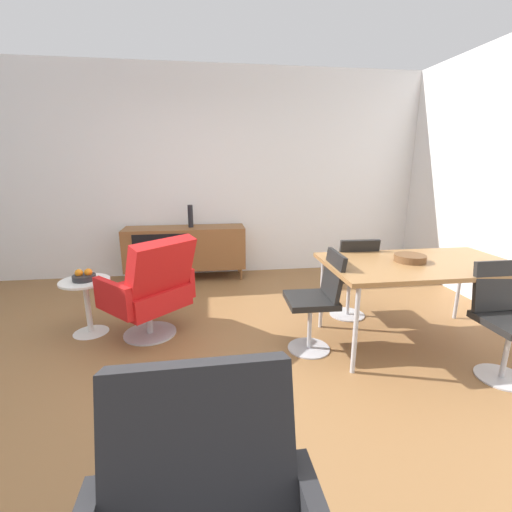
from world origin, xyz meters
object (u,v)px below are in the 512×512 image
at_px(side_table_round, 87,301).
at_px(fruit_bowl, 84,276).
at_px(dining_chair_back_left, 352,274).
at_px(sideboard, 185,248).
at_px(dining_chair_front_right, 506,317).
at_px(dining_chair_near_window, 318,298).
at_px(lounge_chair_red, 151,288).
at_px(vase_cobalt, 190,216).
at_px(wooden_bowl_on_table, 410,258).
at_px(dining_table, 420,267).

xyz_separation_m(side_table_round, fruit_bowl, (-0.00, 0.00, 0.23)).
relative_size(dining_chair_back_left, fruit_bowl, 4.28).
xyz_separation_m(sideboard, fruit_bowl, (-0.82, -1.52, 0.12)).
distance_m(dining_chair_back_left, dining_chair_front_right, 1.32).
height_order(dining_chair_near_window, lounge_chair_red, lounge_chair_red).
xyz_separation_m(vase_cobalt, dining_chair_back_left, (1.64, -1.55, -0.40)).
height_order(vase_cobalt, dining_chair_back_left, vase_cobalt).
distance_m(wooden_bowl_on_table, side_table_round, 2.92).
distance_m(dining_chair_front_right, fruit_bowl, 3.46).
bearing_deg(dining_chair_near_window, fruit_bowl, 163.65).
relative_size(dining_chair_near_window, dining_chair_front_right, 1.00).
bearing_deg(sideboard, dining_chair_back_left, -41.79).
bearing_deg(sideboard, dining_chair_front_right, -47.61).
distance_m(side_table_round, fruit_bowl, 0.23).
bearing_deg(dining_table, side_table_round, 168.55).
bearing_deg(wooden_bowl_on_table, dining_table, -20.58).
bearing_deg(side_table_round, sideboard, 61.49).
distance_m(vase_cobalt, dining_chair_front_right, 3.57).
bearing_deg(vase_cobalt, dining_table, -46.58).
bearing_deg(fruit_bowl, wooden_bowl_on_table, -11.21).
bearing_deg(wooden_bowl_on_table, dining_chair_back_left, 117.15).
bearing_deg(dining_chair_near_window, dining_table, 0.11).
xyz_separation_m(wooden_bowl_on_table, dining_chair_front_right, (0.43, -0.59, -0.30)).
xyz_separation_m(dining_table, fruit_bowl, (-2.91, 0.59, -0.14)).
bearing_deg(wooden_bowl_on_table, dining_chair_front_right, -53.84).
xyz_separation_m(sideboard, vase_cobalt, (0.09, 0.00, 0.43)).
relative_size(vase_cobalt, dining_chair_front_right, 0.35).
xyz_separation_m(dining_chair_near_window, fruit_bowl, (-2.02, 0.59, 0.09)).
xyz_separation_m(sideboard, wooden_bowl_on_table, (2.00, -2.08, 0.33)).
relative_size(vase_cobalt, lounge_chair_red, 0.32).
distance_m(wooden_bowl_on_table, fruit_bowl, 2.89).
bearing_deg(vase_cobalt, sideboard, -178.78).
bearing_deg(vase_cobalt, side_table_round, -121.00).
bearing_deg(dining_chair_back_left, fruit_bowl, 179.29).
bearing_deg(dining_chair_front_right, dining_table, 122.02).
bearing_deg(lounge_chair_red, sideboard, 82.66).
distance_m(sideboard, fruit_bowl, 1.73).
bearing_deg(side_table_round, vase_cobalt, 59.00).
height_order(dining_table, dining_chair_back_left, dining_chair_back_left).
height_order(dining_chair_back_left, dining_chair_front_right, same).
xyz_separation_m(vase_cobalt, dining_table, (1.99, -2.11, -0.17)).
relative_size(wooden_bowl_on_table, fruit_bowl, 1.30).
bearing_deg(side_table_round, dining_chair_near_window, -16.31).
height_order(dining_chair_front_right, lounge_chair_red, lounge_chair_red).
distance_m(lounge_chair_red, fruit_bowl, 0.64).
height_order(vase_cobalt, dining_chair_near_window, vase_cobalt).
distance_m(vase_cobalt, fruit_bowl, 1.80).
xyz_separation_m(dining_chair_back_left, side_table_round, (-2.56, 0.03, -0.15)).
xyz_separation_m(wooden_bowl_on_table, side_table_round, (-2.83, 0.56, -0.45)).
relative_size(sideboard, dining_chair_near_window, 1.87).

